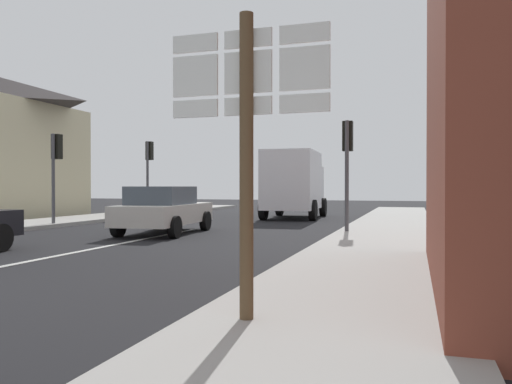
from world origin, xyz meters
name	(u,v)px	position (x,y,z in m)	size (l,w,h in m)	color
ground_plane	(166,235)	(0.00, 10.00, 0.00)	(80.00, 80.00, 0.00)	black
sidewalk_right	(377,248)	(6.36, 8.00, 0.07)	(2.82, 44.00, 0.14)	#9E9B96
lane_centre_stripe	(83,251)	(0.00, 6.00, 0.01)	(0.16, 12.00, 0.01)	silver
sedan_far	(164,209)	(-0.26, 10.38, 0.76)	(2.23, 4.32, 1.47)	beige
delivery_truck	(294,183)	(1.86, 19.06, 1.65)	(2.68, 5.10, 3.05)	silver
route_sign_post	(247,133)	(5.58, 1.09, 2.00)	(1.66, 0.14, 3.20)	brown
traffic_light_near_right	(347,151)	(5.25, 11.60, 2.55)	(0.30, 0.49, 3.44)	#47474C
traffic_light_far_left	(149,161)	(-5.25, 18.28, 2.72)	(0.30, 0.49, 3.67)	#47474C
traffic_light_near_left	(56,158)	(-5.25, 11.57, 2.50)	(0.30, 0.49, 3.37)	#47474C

